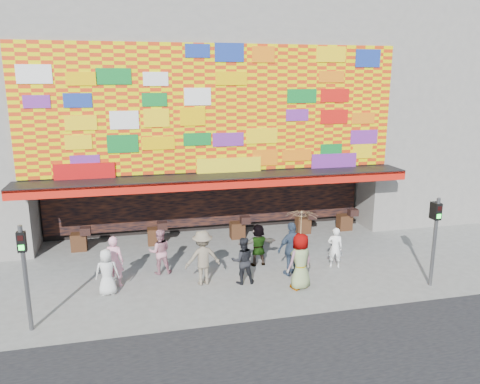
% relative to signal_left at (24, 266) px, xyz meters
% --- Properties ---
extents(ground, '(90.00, 90.00, 0.00)m').
position_rel_signal_left_xyz_m(ground, '(6.20, 1.50, -1.86)').
color(ground, slate).
rests_on(ground, ground).
extents(shop_building, '(15.20, 9.40, 10.00)m').
position_rel_signal_left_xyz_m(shop_building, '(6.20, 9.68, 3.37)').
color(shop_building, gray).
rests_on(shop_building, ground).
extents(neighbor_right, '(11.00, 8.00, 12.00)m').
position_rel_signal_left_xyz_m(neighbor_right, '(19.20, 9.50, 4.14)').
color(neighbor_right, gray).
rests_on(neighbor_right, ground).
extents(signal_left, '(0.22, 0.20, 3.00)m').
position_rel_signal_left_xyz_m(signal_left, '(0.00, 0.00, 0.00)').
color(signal_left, '#59595B').
rests_on(signal_left, ground).
extents(signal_right, '(0.22, 0.20, 3.00)m').
position_rel_signal_left_xyz_m(signal_right, '(12.40, 0.00, 0.00)').
color(signal_right, '#59595B').
rests_on(signal_right, ground).
extents(ped_a, '(0.74, 0.49, 1.51)m').
position_rel_signal_left_xyz_m(ped_a, '(1.97, 1.77, -1.10)').
color(ped_a, silver).
rests_on(ped_a, ground).
extents(ped_b, '(0.73, 0.58, 1.73)m').
position_rel_signal_left_xyz_m(ped_b, '(2.19, 2.36, -0.99)').
color(ped_b, pink).
rests_on(ped_b, ground).
extents(ped_c, '(0.81, 0.64, 1.61)m').
position_rel_signal_left_xyz_m(ped_c, '(6.35, 1.61, -1.06)').
color(ped_c, black).
rests_on(ped_c, ground).
extents(ped_d, '(1.27, 0.82, 1.85)m').
position_rel_signal_left_xyz_m(ped_d, '(5.04, 1.85, -0.93)').
color(ped_d, '#786B57').
rests_on(ped_d, ground).
extents(ped_e, '(1.20, 0.72, 1.91)m').
position_rel_signal_left_xyz_m(ped_e, '(8.18, 1.91, -0.91)').
color(ped_e, '#34445C').
rests_on(ped_e, ground).
extents(ped_f, '(1.47, 0.55, 1.55)m').
position_rel_signal_left_xyz_m(ped_f, '(7.28, 3.02, -1.08)').
color(ped_f, gray).
rests_on(ped_f, ground).
extents(ped_g, '(1.06, 0.86, 1.88)m').
position_rel_signal_left_xyz_m(ped_g, '(8.08, 0.79, -0.92)').
color(ped_g, gray).
rests_on(ped_g, ground).
extents(ped_h, '(0.64, 0.52, 1.51)m').
position_rel_signal_left_xyz_m(ped_h, '(9.93, 2.16, -1.11)').
color(ped_h, white).
rests_on(ped_h, ground).
extents(ped_i, '(0.79, 0.61, 1.62)m').
position_rel_signal_left_xyz_m(ped_i, '(3.72, 3.06, -1.05)').
color(ped_i, '#BE7B8B').
rests_on(ped_i, ground).
extents(parasol, '(1.23, 1.24, 1.90)m').
position_rel_signal_left_xyz_m(parasol, '(8.08, 0.79, 0.32)').
color(parasol, beige).
rests_on(parasol, ground).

